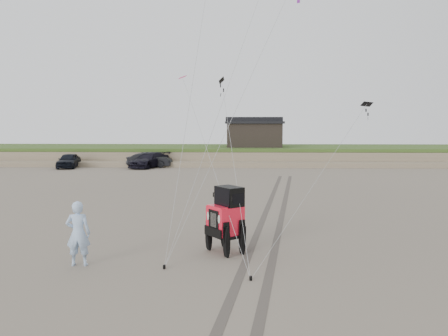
{
  "coord_description": "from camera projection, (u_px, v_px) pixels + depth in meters",
  "views": [
    {
      "loc": [
        0.3,
        -12.62,
        4.13
      ],
      "look_at": [
        -0.23,
        3.0,
        2.6
      ],
      "focal_mm": 35.0,
      "sensor_mm": 36.0,
      "label": 1
    }
  ],
  "objects": [
    {
      "name": "ground",
      "position": [
        228.0,
        265.0,
        12.96
      ],
      "size": [
        160.0,
        160.0,
        0.0
      ],
      "primitive_type": "plane",
      "color": "#6B6054",
      "rests_on": "ground"
    },
    {
      "name": "dune_ridge",
      "position": [
        236.0,
        154.0,
        50.18
      ],
      "size": [
        160.0,
        14.25,
        1.73
      ],
      "color": "#7A6B54",
      "rests_on": "ground"
    },
    {
      "name": "cabin",
      "position": [
        254.0,
        133.0,
        49.38
      ],
      "size": [
        6.4,
        5.4,
        3.35
      ],
      "color": "black",
      "rests_on": "dune_ridge"
    },
    {
      "name": "truck_a",
      "position": [
        69.0,
        161.0,
        42.48
      ],
      "size": [
        2.27,
        4.42,
        1.44
      ],
      "primitive_type": "imported",
      "rotation": [
        0.0,
        0.0,
        0.14
      ],
      "color": "black",
      "rests_on": "ground"
    },
    {
      "name": "truck_b",
      "position": [
        150.0,
        160.0,
        43.27
      ],
      "size": [
        4.49,
        1.81,
        1.45
      ],
      "primitive_type": "imported",
      "rotation": [
        0.0,
        0.0,
        1.51
      ],
      "color": "black",
      "rests_on": "ground"
    },
    {
      "name": "truck_c",
      "position": [
        149.0,
        160.0,
        42.84
      ],
      "size": [
        3.88,
        5.56,
        1.49
      ],
      "primitive_type": "imported",
      "rotation": [
        0.0,
        0.0,
        -0.39
      ],
      "color": "black",
      "rests_on": "ground"
    },
    {
      "name": "jeep",
      "position": [
        225.0,
        226.0,
        14.16
      ],
      "size": [
        4.89,
        4.39,
        1.72
      ],
      "primitive_type": null,
      "rotation": [
        0.0,
        0.0,
        -0.92
      ],
      "color": "#FF1A32",
      "rests_on": "ground"
    },
    {
      "name": "man",
      "position": [
        78.0,
        233.0,
        12.81
      ],
      "size": [
        0.75,
        0.54,
        1.93
      ],
      "primitive_type": "imported",
      "rotation": [
        0.0,
        0.0,
        3.26
      ],
      "color": "#90AADF",
      "rests_on": "ground"
    },
    {
      "name": "stake_main",
      "position": [
        164.0,
        267.0,
        12.58
      ],
      "size": [
        0.08,
        0.08,
        0.12
      ],
      "primitive_type": "cylinder",
      "color": "black",
      "rests_on": "ground"
    },
    {
      "name": "stake_aux",
      "position": [
        251.0,
        278.0,
        11.65
      ],
      "size": [
        0.08,
        0.08,
        0.12
      ],
      "primitive_type": "cylinder",
      "color": "black",
      "rests_on": "ground"
    },
    {
      "name": "tire_tracks",
      "position": [
        274.0,
        212.0,
        20.85
      ],
      "size": [
        5.22,
        29.74,
        0.01
      ],
      "color": "#4C443D",
      "rests_on": "ground"
    }
  ]
}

